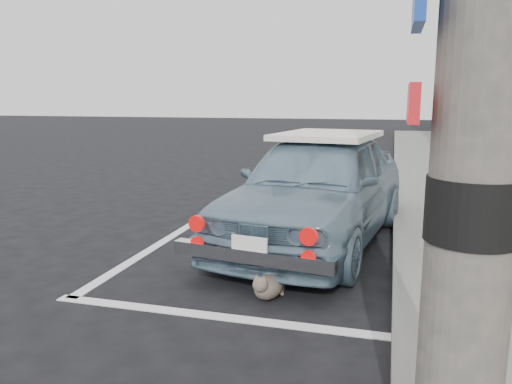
% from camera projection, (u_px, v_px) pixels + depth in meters
% --- Properties ---
extents(ground, '(80.00, 80.00, 0.00)m').
position_uv_depth(ground, '(189.00, 289.00, 4.58)').
color(ground, black).
rests_on(ground, ground).
extents(building_far, '(3.50, 10.00, 8.00)m').
position_uv_depth(building_far, '(510.00, 44.00, 21.15)').
color(building_far, '#BAB1A9').
rests_on(building_far, ground).
extents(pline_rear, '(3.00, 0.12, 0.01)m').
position_uv_depth(pline_rear, '(223.00, 317.00, 3.97)').
color(pline_rear, silver).
rests_on(pline_rear, ground).
extents(pline_front, '(3.00, 0.12, 0.01)m').
position_uv_depth(pline_front, '(331.00, 181.00, 10.61)').
color(pline_front, silver).
rests_on(pline_front, ground).
extents(pline_side, '(0.12, 7.00, 0.01)m').
position_uv_depth(pline_side, '(211.00, 212.00, 7.66)').
color(pline_side, silver).
rests_on(pline_side, ground).
extents(retro_coupe, '(2.16, 4.14, 1.34)m').
position_uv_depth(retro_coupe, '(318.00, 187.00, 5.98)').
color(retro_coupe, '#6A879D').
rests_on(retro_coupe, ground).
extents(cat, '(0.30, 0.49, 0.27)m').
position_uv_depth(cat, '(268.00, 286.00, 4.32)').
color(cat, brown).
rests_on(cat, ground).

